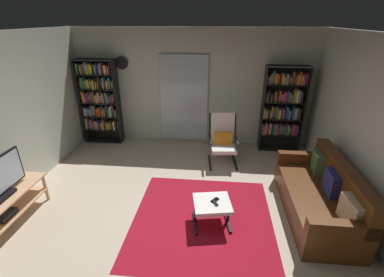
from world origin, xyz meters
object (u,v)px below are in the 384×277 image
object	(u,v)px
leather_sofa	(320,197)
wall_clock	(122,63)
tv_remote	(215,203)
bookshelf_near_tv	(100,100)
tv_stand	(6,207)
bookshelf_near_sofa	(282,107)
cell_phone	(215,200)
lounge_armchair	(223,138)
ottoman	(212,206)

from	to	relation	value
leather_sofa	wall_clock	size ratio (longest dim) A/B	6.55
tv_remote	bookshelf_near_tv	bearing A→B (deg)	105.77
tv_stand	bookshelf_near_tv	xyz separation A→B (m)	(0.19, 3.00, 0.71)
bookshelf_near_tv	wall_clock	world-z (taller)	wall_clock
bookshelf_near_sofa	cell_phone	size ratio (longest dim) A/B	13.46
bookshelf_near_sofa	wall_clock	world-z (taller)	wall_clock
leather_sofa	wall_clock	world-z (taller)	wall_clock
tv_stand	lounge_armchair	xyz separation A→B (m)	(3.05, 2.25, 0.21)
lounge_armchair	cell_phone	bearing A→B (deg)	-93.46
bookshelf_near_tv	leather_sofa	xyz separation A→B (m)	(4.32, -2.28, -0.72)
tv_stand	bookshelf_near_tv	world-z (taller)	bookshelf_near_tv
bookshelf_near_sofa	cell_phone	xyz separation A→B (m)	(-1.38, -2.58, -0.62)
bookshelf_near_sofa	ottoman	size ratio (longest dim) A/B	3.15
lounge_armchair	ottoman	size ratio (longest dim) A/B	1.71
tv_stand	wall_clock	xyz separation A→B (m)	(0.75, 3.17, 1.52)
bookshelf_near_sofa	ottoman	bearing A→B (deg)	-118.42
leather_sofa	cell_phone	distance (m)	1.61
leather_sofa	cell_phone	xyz separation A→B (m)	(-1.57, -0.34, 0.07)
cell_phone	tv_remote	bearing A→B (deg)	-56.83
bookshelf_near_tv	bookshelf_near_sofa	bearing A→B (deg)	-0.51
cell_phone	wall_clock	world-z (taller)	wall_clock
lounge_armchair	ottoman	distance (m)	1.93
tv_stand	lounge_armchair	distance (m)	3.80
tv_stand	ottoman	world-z (taller)	tv_stand
lounge_armchair	cell_phone	size ratio (longest dim) A/B	7.30
cell_phone	wall_clock	size ratio (longest dim) A/B	0.48
bookshelf_near_sofa	lounge_armchair	bearing A→B (deg)	-150.66
bookshelf_near_tv	leather_sofa	bearing A→B (deg)	-27.89
tv_stand	tv_remote	distance (m)	2.95
leather_sofa	tv_stand	bearing A→B (deg)	-170.95
bookshelf_near_sofa	leather_sofa	world-z (taller)	bookshelf_near_sofa
leather_sofa	wall_clock	distance (m)	4.75
tv_remote	leather_sofa	bearing A→B (deg)	-15.70
tv_stand	lounge_armchair	bearing A→B (deg)	36.45
bookshelf_near_sofa	lounge_armchair	world-z (taller)	bookshelf_near_sofa
ottoman	wall_clock	world-z (taller)	wall_clock
tv_stand	cell_phone	world-z (taller)	tv_stand
wall_clock	tv_remote	bearing A→B (deg)	-52.53
leather_sofa	tv_remote	xyz separation A→B (m)	(-1.57, -0.40, 0.07)
bookshelf_near_tv	cell_phone	world-z (taller)	bookshelf_near_tv
ottoman	lounge_armchair	bearing A→B (deg)	85.46
tv_stand	cell_phone	xyz separation A→B (m)	(2.94, 0.38, 0.06)
cell_phone	bookshelf_near_sofa	bearing A→B (deg)	96.77
tv_remote	tv_stand	bearing A→B (deg)	156.38
ottoman	tv_remote	distance (m)	0.09
bookshelf_near_tv	cell_phone	size ratio (longest dim) A/B	13.94
cell_phone	leather_sofa	bearing A→B (deg)	46.93
tv_stand	leather_sofa	world-z (taller)	leather_sofa
tv_stand	ottoman	xyz separation A→B (m)	(2.90, 0.34, -0.02)
bookshelf_near_tv	lounge_armchair	world-z (taller)	bookshelf_near_tv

